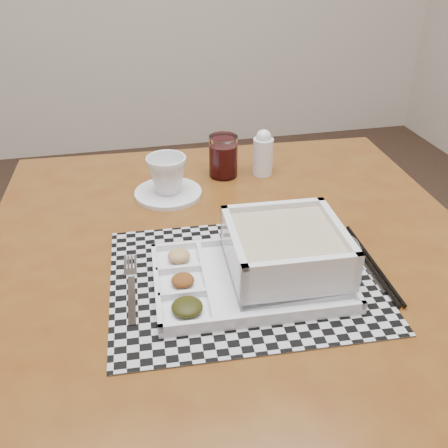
% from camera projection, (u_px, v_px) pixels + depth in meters
% --- Properties ---
extents(dining_table, '(0.99, 0.99, 0.71)m').
position_uv_depth(dining_table, '(233.00, 273.00, 0.99)').
color(dining_table, '#5A2A10').
rests_on(dining_table, ground).
extents(placemat, '(0.47, 0.38, 0.00)m').
position_uv_depth(placemat, '(243.00, 278.00, 0.85)').
color(placemat, '#ADACB4').
rests_on(placemat, dining_table).
extents(serving_tray, '(0.33, 0.24, 0.09)m').
position_uv_depth(serving_tray, '(275.00, 259.00, 0.84)').
color(serving_tray, white).
rests_on(serving_tray, placemat).
extents(fork, '(0.03, 0.19, 0.00)m').
position_uv_depth(fork, '(131.00, 286.00, 0.83)').
color(fork, '#B8B8BF').
rests_on(fork, placemat).
extents(spoon, '(0.04, 0.18, 0.01)m').
position_uv_depth(spoon, '(353.00, 246.00, 0.93)').
color(spoon, '#B8B8BF').
rests_on(spoon, placemat).
extents(chopsticks, '(0.03, 0.24, 0.01)m').
position_uv_depth(chopsticks, '(371.00, 263.00, 0.88)').
color(chopsticks, black).
rests_on(chopsticks, placemat).
extents(saucer, '(0.15, 0.15, 0.01)m').
position_uv_depth(saucer, '(168.00, 193.00, 1.11)').
color(saucer, white).
rests_on(saucer, dining_table).
extents(cup, '(0.11, 0.11, 0.08)m').
position_uv_depth(cup, '(167.00, 174.00, 1.09)').
color(cup, white).
rests_on(cup, saucer).
extents(juice_glass, '(0.07, 0.07, 0.10)m').
position_uv_depth(juice_glass, '(223.00, 158.00, 1.18)').
color(juice_glass, white).
rests_on(juice_glass, dining_table).
extents(creamer_bottle, '(0.05, 0.05, 0.11)m').
position_uv_depth(creamer_bottle, '(263.00, 153.00, 1.18)').
color(creamer_bottle, white).
rests_on(creamer_bottle, dining_table).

